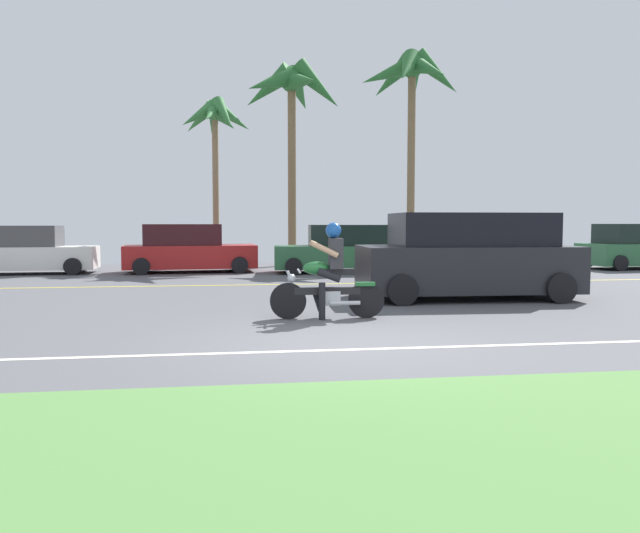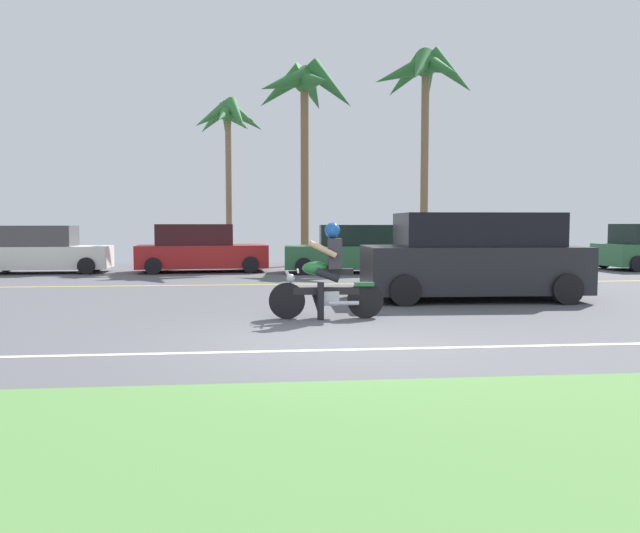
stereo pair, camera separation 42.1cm
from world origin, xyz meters
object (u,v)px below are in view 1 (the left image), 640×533
(parked_car_0, at_px, (27,251))
(palm_tree_2, at_px, (215,124))
(palm_tree_1, at_px, (411,81))
(parked_car_4, at_px, (637,248))
(palm_tree_0, at_px, (292,93))
(motorcyclist, at_px, (328,278))
(parked_car_3, at_px, (497,253))
(parked_car_1, at_px, (188,250))
(parked_car_2, at_px, (342,250))
(suv_nearby, at_px, (468,257))

(parked_car_0, distance_m, palm_tree_2, 8.35)
(palm_tree_1, bearing_deg, palm_tree_2, 177.62)
(parked_car_4, xyz_separation_m, palm_tree_2, (-15.49, 3.64, 4.77))
(parked_car_4, bearing_deg, parked_car_0, 178.48)
(parked_car_0, xyz_separation_m, palm_tree_1, (13.84, 2.75, 6.59))
(parked_car_4, xyz_separation_m, palm_tree_0, (-12.49, 3.63, 6.02))
(motorcyclist, relative_size, palm_tree_2, 0.31)
(parked_car_3, xyz_separation_m, parked_car_4, (6.11, 1.45, 0.09))
(parked_car_1, relative_size, palm_tree_0, 0.56)
(parked_car_0, relative_size, parked_car_4, 1.00)
(parked_car_0, distance_m, parked_car_4, 21.60)
(parked_car_0, relative_size, parked_car_3, 1.01)
(motorcyclist, distance_m, parked_car_0, 13.74)
(parked_car_3, height_order, palm_tree_0, palm_tree_0)
(motorcyclist, distance_m, parked_car_3, 11.31)
(parked_car_4, relative_size, palm_tree_2, 0.66)
(motorcyclist, bearing_deg, parked_car_1, 106.30)
(motorcyclist, relative_size, parked_car_1, 0.44)
(parked_car_1, distance_m, parked_car_3, 10.45)
(palm_tree_2, bearing_deg, parked_car_2, -42.59)
(parked_car_2, xyz_separation_m, palm_tree_2, (-4.31, 3.96, 4.78))
(suv_nearby, xyz_separation_m, palm_tree_1, (1.92, 11.18, 6.41))
(motorcyclist, height_order, parked_car_1, motorcyclist)
(parked_car_0, distance_m, palm_tree_0, 11.34)
(motorcyclist, bearing_deg, palm_tree_2, 99.45)
(motorcyclist, relative_size, parked_car_4, 0.47)
(parked_car_4, bearing_deg, parked_car_3, -166.62)
(suv_nearby, height_order, parked_car_3, suv_nearby)
(parked_car_2, relative_size, palm_tree_2, 0.69)
(palm_tree_2, bearing_deg, palm_tree_0, -0.30)
(suv_nearby, distance_m, palm_tree_2, 13.69)
(parked_car_2, height_order, palm_tree_1, palm_tree_1)
(palm_tree_1, relative_size, palm_tree_2, 1.32)
(parked_car_0, bearing_deg, parked_car_2, -4.92)
(palm_tree_0, bearing_deg, palm_tree_1, -3.68)
(parked_car_1, xyz_separation_m, palm_tree_2, (0.86, 3.05, 4.78))
(palm_tree_0, xyz_separation_m, palm_tree_1, (4.74, -0.31, 0.55))
(palm_tree_0, bearing_deg, parked_car_3, -38.48)
(parked_car_3, height_order, palm_tree_1, palm_tree_1)
(parked_car_2, relative_size, parked_car_4, 1.05)
(parked_car_1, height_order, parked_car_3, parked_car_1)
(parked_car_4, bearing_deg, palm_tree_2, 166.77)
(motorcyclist, height_order, palm_tree_2, palm_tree_2)
(parked_car_0, bearing_deg, palm_tree_0, 18.54)
(palm_tree_1, xyz_separation_m, palm_tree_2, (-7.74, 0.32, -1.79))
(parked_car_1, bearing_deg, motorcyclist, -73.70)
(suv_nearby, height_order, palm_tree_2, palm_tree_2)
(suv_nearby, xyz_separation_m, palm_tree_0, (-2.83, 11.49, 5.86))
(motorcyclist, height_order, palm_tree_1, palm_tree_1)
(suv_nearby, height_order, parked_car_2, suv_nearby)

